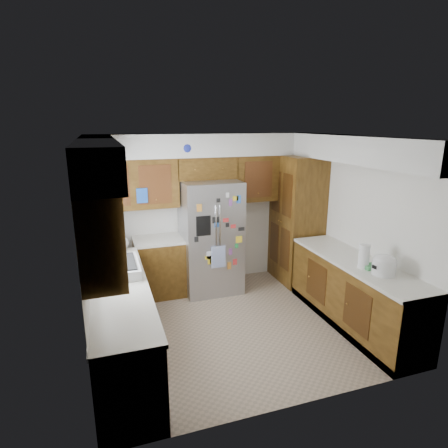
% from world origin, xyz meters
% --- Properties ---
extents(floor, '(3.60, 3.60, 0.00)m').
position_xyz_m(floor, '(0.00, 0.00, 0.00)').
color(floor, tan).
rests_on(floor, ground).
extents(room_shell, '(3.64, 3.24, 2.52)m').
position_xyz_m(room_shell, '(-0.11, 0.36, 1.82)').
color(room_shell, silver).
rests_on(room_shell, ground).
extents(left_counter_run, '(1.36, 3.20, 0.92)m').
position_xyz_m(left_counter_run, '(-1.36, 0.03, 0.43)').
color(left_counter_run, '#3C250B').
rests_on(left_counter_run, ground).
extents(right_counter_run, '(0.63, 2.25, 0.92)m').
position_xyz_m(right_counter_run, '(1.50, -0.47, 0.42)').
color(right_counter_run, '#3C250B').
rests_on(right_counter_run, ground).
extents(pantry, '(0.60, 0.90, 2.15)m').
position_xyz_m(pantry, '(1.50, 1.15, 1.07)').
color(pantry, '#3C250B').
rests_on(pantry, ground).
extents(fridge, '(0.90, 0.79, 1.80)m').
position_xyz_m(fridge, '(-0.00, 1.20, 0.90)').
color(fridge, '#99999E').
rests_on(fridge, ground).
extents(bridge_cabinet, '(0.96, 0.34, 0.35)m').
position_xyz_m(bridge_cabinet, '(0.00, 1.43, 1.98)').
color(bridge_cabinet, '#3C250B').
rests_on(bridge_cabinet, fridge).
extents(fridge_top_items, '(0.92, 0.34, 0.29)m').
position_xyz_m(fridge_top_items, '(-0.01, 1.37, 2.28)').
color(fridge_top_items, '#1F2C9F').
rests_on(fridge_top_items, bridge_cabinet).
extents(sink_assembly, '(0.52, 0.70, 0.37)m').
position_xyz_m(sink_assembly, '(-1.50, 0.10, 0.99)').
color(sink_assembly, silver).
rests_on(sink_assembly, left_counter_run).
extents(left_counter_clutter, '(0.38, 0.83, 0.38)m').
position_xyz_m(left_counter_clutter, '(-1.48, 0.80, 1.05)').
color(left_counter_clutter, black).
rests_on(left_counter_clutter, left_counter_run).
extents(rice_cooker, '(0.29, 0.27, 0.24)m').
position_xyz_m(rice_cooker, '(1.50, -0.95, 1.05)').
color(rice_cooker, silver).
rests_on(rice_cooker, right_counter_run).
extents(paper_towel, '(0.13, 0.13, 0.30)m').
position_xyz_m(paper_towel, '(1.41, -0.70, 1.07)').
color(paper_towel, white).
rests_on(paper_towel, right_counter_run).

